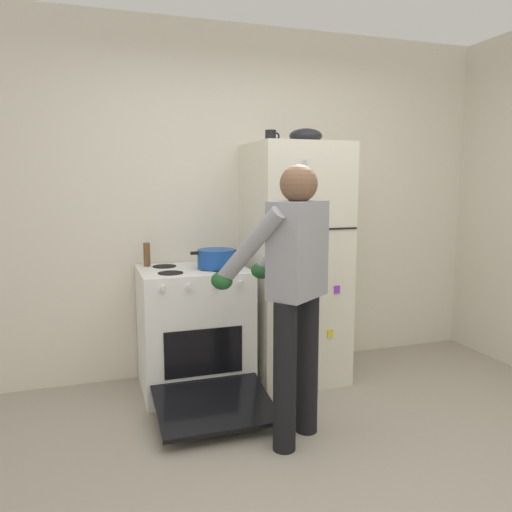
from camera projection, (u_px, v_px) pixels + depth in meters
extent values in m
plane|color=#9E9384|center=(350.00, 503.00, 2.37)|extent=(8.00, 8.00, 0.00)
cube|color=silver|center=(234.00, 202.00, 4.01)|extent=(6.00, 0.10, 2.70)
cube|color=silver|center=(294.00, 263.00, 3.83)|extent=(0.68, 0.68, 1.79)
cube|color=black|center=(314.00, 229.00, 3.46)|extent=(0.67, 0.01, 0.01)
cylinder|color=#B7B7BC|center=(303.00, 314.00, 3.50)|extent=(0.02, 0.02, 0.65)
cylinder|color=#B7B7BC|center=(305.00, 185.00, 3.37)|extent=(0.02, 0.02, 0.33)
cube|color=purple|center=(337.00, 290.00, 3.58)|extent=(0.04, 0.01, 0.06)
cube|color=yellow|center=(330.00, 334.00, 3.62)|extent=(0.04, 0.01, 0.06)
cube|color=green|center=(324.00, 269.00, 3.53)|extent=(0.04, 0.01, 0.06)
cube|color=white|center=(194.00, 329.00, 3.65)|extent=(0.76, 0.64, 0.89)
cube|color=black|center=(204.00, 352.00, 3.35)|extent=(0.53, 0.01, 0.32)
cylinder|color=black|center=(171.00, 273.00, 3.39)|extent=(0.17, 0.17, 0.01)
cylinder|color=black|center=(223.00, 270.00, 3.50)|extent=(0.17, 0.17, 0.01)
cylinder|color=black|center=(164.00, 266.00, 3.66)|extent=(0.17, 0.17, 0.01)
cylinder|color=black|center=(213.00, 264.00, 3.77)|extent=(0.17, 0.17, 0.01)
cylinder|color=silver|center=(163.00, 288.00, 3.19)|extent=(0.04, 0.03, 0.04)
cylinder|color=silver|center=(190.00, 287.00, 3.25)|extent=(0.04, 0.03, 0.04)
cylinder|color=silver|center=(217.00, 285.00, 3.30)|extent=(0.04, 0.03, 0.04)
cylinder|color=silver|center=(241.00, 283.00, 3.36)|extent=(0.04, 0.03, 0.04)
cube|color=black|center=(214.00, 405.00, 3.13)|extent=(0.72, 0.57, 0.12)
cylinder|color=black|center=(285.00, 377.00, 2.78)|extent=(0.13, 0.13, 0.86)
cylinder|color=black|center=(307.00, 363.00, 3.00)|extent=(0.13, 0.13, 0.86)
cube|color=gray|center=(298.00, 250.00, 2.79)|extent=(0.41, 0.38, 0.54)
sphere|color=brown|center=(299.00, 184.00, 2.74)|extent=(0.21, 0.21, 0.21)
sphere|color=#383838|center=(299.00, 191.00, 2.74)|extent=(0.15, 0.15, 0.15)
cylinder|color=gray|center=(249.00, 248.00, 2.73)|extent=(0.34, 0.41, 0.47)
cylinder|color=gray|center=(287.00, 241.00, 3.06)|extent=(0.34, 0.41, 0.47)
ellipsoid|color=#1E5123|center=(222.00, 281.00, 2.87)|extent=(0.12, 0.18, 0.10)
ellipsoid|color=#1E5123|center=(261.00, 271.00, 3.20)|extent=(0.12, 0.18, 0.10)
cylinder|color=#19479E|center=(216.00, 259.00, 3.58)|extent=(0.27, 0.27, 0.13)
cube|color=black|center=(194.00, 253.00, 3.52)|extent=(0.05, 0.03, 0.02)
cube|color=black|center=(238.00, 251.00, 3.62)|extent=(0.05, 0.03, 0.02)
cylinder|color=black|center=(271.00, 137.00, 3.68)|extent=(0.08, 0.08, 0.10)
torus|color=black|center=(276.00, 136.00, 3.70)|extent=(0.06, 0.01, 0.06)
cylinder|color=brown|center=(147.00, 254.00, 3.66)|extent=(0.05, 0.05, 0.17)
ellipsoid|color=black|center=(306.00, 136.00, 3.72)|extent=(0.24, 0.24, 0.11)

